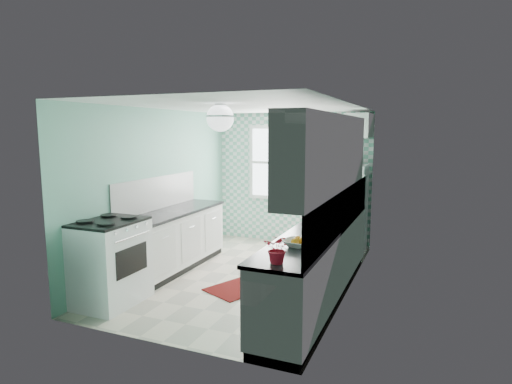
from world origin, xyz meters
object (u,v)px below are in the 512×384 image
at_px(stove, 110,261).
at_px(potted_plant, 278,249).
at_px(fridge, 345,210).
at_px(fruit_bowl, 298,243).
at_px(microwave, 347,157).
at_px(ceiling_light, 220,118).
at_px(sink, 338,213).

distance_m(stove, potted_plant, 2.50).
bearing_deg(fridge, fruit_bowl, -92.13).
bearing_deg(microwave, potted_plant, 88.10).
xyz_separation_m(fridge, fruit_bowl, (0.09, -3.18, 0.19)).
xyz_separation_m(ceiling_light, sink, (1.20, 1.48, -1.39)).
bearing_deg(stove, fridge, 57.50).
distance_m(fridge, microwave, 0.93).
distance_m(fruit_bowl, microwave, 3.26).
height_order(stove, potted_plant, potted_plant).
xyz_separation_m(potted_plant, microwave, (-0.09, 3.81, 0.64)).
height_order(fridge, potted_plant, fridge).
bearing_deg(microwave, fruit_bowl, 88.37).
relative_size(fruit_bowl, microwave, 0.61).
bearing_deg(potted_plant, microwave, 91.35).
distance_m(potted_plant, microwave, 3.86).
bearing_deg(fruit_bowl, ceiling_light, 154.50).
distance_m(stove, microwave, 4.23).
relative_size(fridge, stove, 1.51).
height_order(fridge, sink, fridge).
xyz_separation_m(ceiling_light, fruit_bowl, (1.20, -0.57, -1.34)).
bearing_deg(fruit_bowl, microwave, 91.62).
relative_size(fruit_bowl, potted_plant, 1.09).
height_order(ceiling_light, fridge, ceiling_light).
relative_size(fridge, microwave, 3.16).
bearing_deg(ceiling_light, microwave, 66.91).
bearing_deg(stove, microwave, 57.50).
relative_size(potted_plant, microwave, 0.56).
xyz_separation_m(ceiling_light, stove, (-1.20, -0.74, -1.78)).
xyz_separation_m(stove, sink, (2.40, 2.22, 0.38)).
distance_m(ceiling_light, fridge, 3.22).
relative_size(ceiling_light, potted_plant, 1.24).
bearing_deg(fruit_bowl, sink, 89.90).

